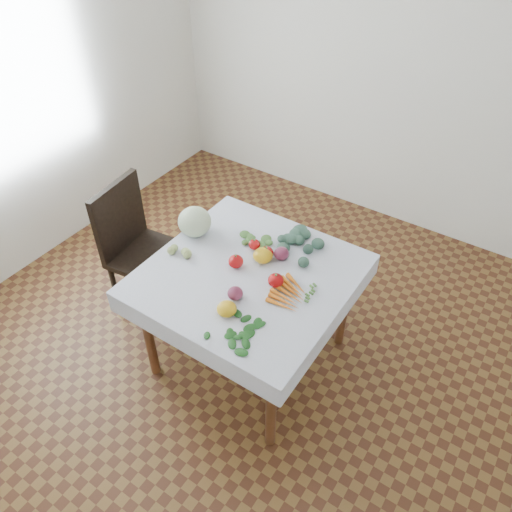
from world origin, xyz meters
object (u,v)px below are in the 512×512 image
(carrot_bunch, at_px, (289,295))
(chair, at_px, (137,242))
(cabbage, at_px, (195,222))
(heirloom_back, at_px, (263,255))
(table, at_px, (249,286))

(carrot_bunch, bearing_deg, chair, 178.56)
(chair, xyz_separation_m, carrot_bunch, (1.20, -0.03, 0.20))
(cabbage, bearing_deg, heirloom_back, 2.09)
(heirloom_back, bearing_deg, table, -93.90)
(chair, relative_size, cabbage, 4.82)
(cabbage, bearing_deg, carrot_bunch, -10.93)
(table, xyz_separation_m, heirloom_back, (0.01, 0.13, 0.14))
(chair, bearing_deg, table, 0.15)
(table, relative_size, cabbage, 4.88)
(table, distance_m, heirloom_back, 0.20)
(heirloom_back, xyz_separation_m, carrot_bunch, (0.28, -0.17, -0.03))
(table, height_order, chair, chair)
(table, bearing_deg, carrot_bunch, -6.48)
(chair, xyz_separation_m, cabbage, (0.43, 0.12, 0.28))
(heirloom_back, bearing_deg, cabbage, -177.91)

